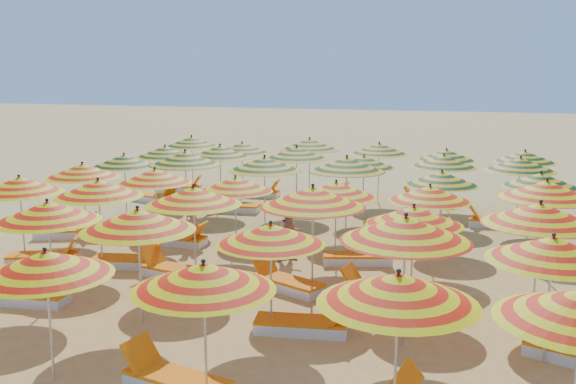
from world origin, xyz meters
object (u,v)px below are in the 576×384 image
Objects in this scene: umbrella_7 at (48,211)px; lounger_12 at (177,239)px; umbrella_30 at (165,151)px; beachgoer_b at (290,234)px; umbrella_27 at (347,164)px; umbrella_13 at (98,188)px; umbrella_9 at (271,234)px; lounger_17 at (495,222)px; umbrella_41 at (525,157)px; lounger_18 at (181,188)px; umbrella_8 at (138,220)px; lounger_9 at (286,283)px; umbrella_2 at (46,264)px; beachgoer_a at (193,219)px; umbrella_33 at (364,162)px; lounger_20 at (326,195)px; umbrella_37 at (242,148)px; lounger_8 at (175,271)px; lounger_7 at (130,261)px; lounger_11 at (67,232)px; umbrella_39 at (379,149)px; umbrella_32 at (297,153)px; umbrella_23 at (547,190)px; umbrella_11 at (553,249)px; umbrella_21 at (336,190)px; lounger_16 at (233,207)px; lounger_6 at (45,257)px; umbrella_10 at (406,229)px; lounger_3 at (25,296)px; umbrella_29 at (541,180)px; umbrella_35 at (520,164)px; umbrella_26 at (265,164)px; umbrella_14 at (194,196)px; umbrella_17 at (540,214)px; umbrella_31 at (220,151)px; umbrella_38 at (309,144)px; lounger_13 at (359,258)px; umbrella_20 at (235,184)px; umbrella_24 at (124,161)px; umbrella_4 at (398,289)px; umbrella_16 at (414,216)px; umbrella_28 at (442,178)px; lounger_19 at (258,193)px; umbrella_18 at (83,171)px; umbrella_34 at (444,161)px; lounger_10 at (381,295)px; umbrella_25 at (185,158)px; umbrella_22 at (430,193)px; umbrella_40 at (446,155)px; lounger_1 at (175,381)px.

umbrella_7 is 5.20m from lounger_12.
beachgoer_b is (6.22, -5.46, -1.20)m from umbrella_30.
umbrella_13 is at bearing -136.03° from umbrella_27.
lounger_17 is at bearing 66.41° from umbrella_9.
umbrella_41 is 9.74m from beachgoer_b.
lounger_18 is (-0.53, 2.22, -1.75)m from umbrella_30.
lounger_9 is at bearing 50.37° from umbrella_8.
umbrella_2 is 1.54× the size of beachgoer_a.
umbrella_33 is 3.82m from lounger_20.
lounger_8 is at bearing -78.92° from umbrella_37.
lounger_11 is (-3.19, 2.00, 0.00)m from lounger_7.
umbrella_32 is at bearing -134.81° from umbrella_39.
umbrella_23 is at bearing 2.01° from lounger_12.
umbrella_11 is 1.43× the size of lounger_8.
lounger_16 is at bearing 134.05° from umbrella_21.
umbrella_23 reaches higher than lounger_6.
umbrella_10 is 7.99m from lounger_3.
lounger_17 is (6.86, 12.36, -1.75)m from umbrella_2.
umbrella_32 is (-2.19, 2.46, -0.05)m from umbrella_27.
umbrella_29 is (5.18, 7.37, 0.02)m from umbrella_9.
umbrella_37 is (-9.77, 2.46, -0.12)m from umbrella_35.
umbrella_9 is at bearing -70.67° from umbrella_26.
umbrella_17 is at bearing 0.05° from umbrella_14.
umbrella_38 is at bearing 46.83° from umbrella_31.
umbrella_13 is 1.18× the size of umbrella_29.
umbrella_20 is at bearing 162.89° from lounger_13.
umbrella_20 is 1.22× the size of lounger_11.
lounger_8 is at bearing -50.10° from umbrella_24.
umbrella_14 is 1.24× the size of umbrella_41.
umbrella_4 reaches higher than lounger_8.
umbrella_16 is 1.07× the size of umbrella_28.
umbrella_2 is 14.96m from lounger_19.
umbrella_18 reaches higher than umbrella_34.
umbrella_31 is at bearing -36.07° from lounger_10.
umbrella_25 is at bearing 177.38° from beachgoer_a.
umbrella_10 is 1.45× the size of lounger_13.
umbrella_20 is (-4.82, 2.54, -0.04)m from umbrella_16.
umbrella_20 is 4.95m from umbrella_22.
umbrella_17 is 15.93m from lounger_18.
lounger_18 is (-10.05, 12.00, -1.96)m from umbrella_10.
umbrella_40 is 1.36× the size of lounger_18.
umbrella_26 is (0.03, 7.37, 0.01)m from umbrella_8.
lounger_12 is at bearing -121.28° from umbrella_39.
lounger_8 is (-0.60, 0.13, -1.86)m from umbrella_14.
lounger_9 is (0.32, 4.81, 0.00)m from lounger_1.
umbrella_11 reaches higher than lounger_19.
umbrella_9 reaches higher than umbrella_40.
umbrella_18 is at bearing -155.91° from umbrella_26.
lounger_12 is at bearing -144.15° from umbrella_34.
umbrella_32 is (-6.99, 7.63, -0.03)m from umbrella_17.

